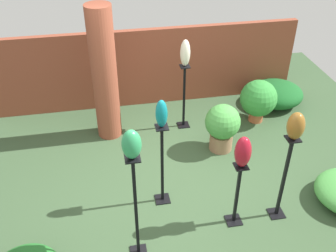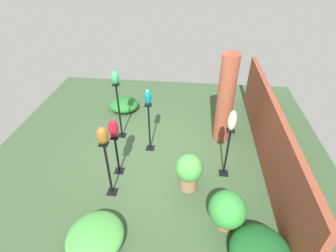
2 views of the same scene
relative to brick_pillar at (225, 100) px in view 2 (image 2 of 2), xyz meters
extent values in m
plane|color=#385133|center=(0.80, -1.47, -1.11)|extent=(8.00, 8.00, 0.00)
cube|color=brown|center=(0.80, 0.92, -0.38)|extent=(5.60, 0.12, 1.47)
cylinder|color=brown|center=(0.00, 0.00, 0.00)|extent=(0.40, 0.40, 2.23)
cube|color=black|center=(2.06, -2.27, -1.11)|extent=(0.20, 0.20, 0.01)
cube|color=black|center=(2.06, -2.27, -0.49)|extent=(0.04, 0.04, 1.26)
cube|color=black|center=(2.06, -2.27, 0.13)|extent=(0.16, 0.16, 0.02)
cube|color=black|center=(1.29, 0.00, -1.11)|extent=(0.20, 0.20, 0.01)
cube|color=black|center=(1.29, 0.00, -0.53)|extent=(0.04, 0.04, 1.16)
cube|color=black|center=(1.29, 0.00, 0.04)|extent=(0.16, 0.16, 0.02)
cube|color=black|center=(0.61, -1.73, -1.11)|extent=(0.20, 0.20, 0.01)
cube|color=black|center=(0.61, -1.73, -0.50)|extent=(0.04, 0.04, 1.24)
cube|color=black|center=(0.61, -1.73, 0.11)|extent=(0.16, 0.16, 0.02)
cube|color=black|center=(0.17, -2.54, -1.11)|extent=(0.20, 0.20, 0.01)
cube|color=black|center=(0.17, -2.54, -0.38)|extent=(0.04, 0.04, 1.47)
cube|color=black|center=(0.17, -2.54, 0.35)|extent=(0.16, 0.16, 0.02)
cube|color=black|center=(1.46, -2.28, -1.11)|extent=(0.20, 0.20, 0.01)
cube|color=black|center=(1.46, -2.28, -0.64)|extent=(0.04, 0.04, 0.94)
cube|color=black|center=(1.46, -2.28, -0.18)|extent=(0.16, 0.16, 0.01)
ellipsoid|color=brown|center=(2.06, -2.27, 0.32)|extent=(0.20, 0.22, 0.35)
ellipsoid|color=beige|center=(1.29, 0.00, 0.27)|extent=(0.16, 0.16, 0.45)
ellipsoid|color=#0F727A|center=(0.61, -1.73, 0.31)|extent=(0.15, 0.15, 0.37)
ellipsoid|color=#2D9356|center=(0.17, -2.54, 0.52)|extent=(0.20, 0.18, 0.33)
ellipsoid|color=maroon|center=(1.46, -2.28, 0.04)|extent=(0.19, 0.21, 0.41)
cylinder|color=#B25B38|center=(2.61, -0.08, -1.02)|extent=(0.25, 0.25, 0.19)
sphere|color=#338C38|center=(2.61, -0.08, -0.65)|extent=(0.65, 0.65, 0.65)
cylinder|color=#936B4C|center=(1.74, -0.75, -0.97)|extent=(0.37, 0.37, 0.28)
sphere|color=#479942|center=(1.74, -0.75, -0.59)|extent=(0.56, 0.56, 0.56)
ellipsoid|color=#479942|center=(3.15, -2.23, -0.95)|extent=(1.00, 0.95, 0.34)
ellipsoid|color=#236B28|center=(-1.09, -2.80, -0.92)|extent=(0.82, 0.88, 0.38)
camera|label=1|loc=(-0.04, -5.59, 2.84)|focal=42.00mm
camera|label=2|loc=(5.50, -0.78, 3.01)|focal=28.00mm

